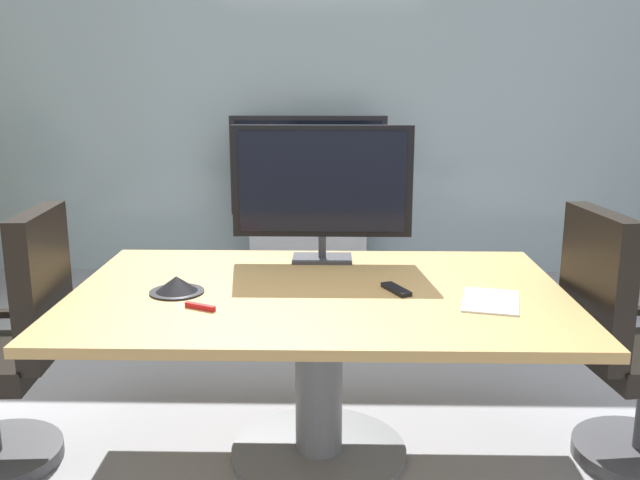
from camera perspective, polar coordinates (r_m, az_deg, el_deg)
name	(u,v)px	position (r m, az deg, el deg)	size (l,w,h in m)	color
ground_plane	(297,454)	(3.15, -1.91, -17.21)	(7.32, 7.32, 0.00)	#99999E
wall_back_glass_partition	(315,107)	(5.68, -0.40, 10.95)	(6.32, 0.10, 2.73)	#9EB2B7
conference_table	(319,330)	(2.90, -0.10, -7.40)	(2.01, 1.29, 0.75)	#B2894C
office_chair_left	(7,363)	(3.16, -24.42, -9.20)	(0.61, 0.59, 1.09)	#4C4C51
office_chair_right	(629,361)	(3.16, 24.11, -9.13)	(0.62, 0.60, 1.09)	#4C4C51
tv_monitor	(322,185)	(3.22, 0.19, 4.54)	(0.84, 0.18, 0.64)	#333338
wall_display_unit	(309,227)	(5.44, -0.94, 1.06)	(1.20, 0.36, 1.31)	#B7BABC
conference_phone	(177,285)	(2.85, -11.75, -3.69)	(0.22, 0.22, 0.07)	black
remote_control	(396,289)	(2.83, 6.30, -4.07)	(0.05, 0.17, 0.02)	black
whiteboard_marker	(200,307)	(2.64, -9.86, -5.43)	(0.13, 0.02, 0.02)	red
paper_notepad	(490,301)	(2.77, 13.89, -4.90)	(0.21, 0.30, 0.01)	white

